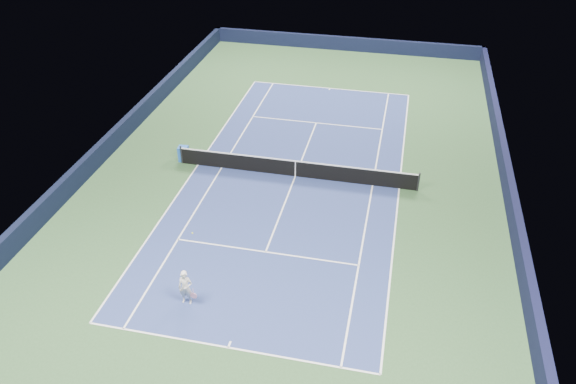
# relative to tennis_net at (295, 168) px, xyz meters

# --- Properties ---
(ground) EXTENTS (40.00, 40.00, 0.00)m
(ground) POSITION_rel_tennis_net_xyz_m (0.00, 0.00, -0.50)
(ground) COLOR #2A4B28
(ground) RESTS_ON ground
(wall_far) EXTENTS (22.00, 0.35, 1.10)m
(wall_far) POSITION_rel_tennis_net_xyz_m (0.00, 19.82, 0.05)
(wall_far) COLOR black
(wall_far) RESTS_ON ground
(wall_right) EXTENTS (0.35, 40.00, 1.10)m
(wall_right) POSITION_rel_tennis_net_xyz_m (10.82, 0.00, 0.05)
(wall_right) COLOR black
(wall_right) RESTS_ON ground
(wall_left) EXTENTS (0.35, 40.00, 1.10)m
(wall_left) POSITION_rel_tennis_net_xyz_m (-10.82, 0.00, 0.05)
(wall_left) COLOR black
(wall_left) RESTS_ON ground
(court_surface) EXTENTS (10.97, 23.77, 0.01)m
(court_surface) POSITION_rel_tennis_net_xyz_m (0.00, 0.00, -0.50)
(court_surface) COLOR navy
(court_surface) RESTS_ON ground
(baseline_far) EXTENTS (10.97, 0.08, 0.00)m
(baseline_far) POSITION_rel_tennis_net_xyz_m (0.00, 11.88, -0.50)
(baseline_far) COLOR white
(baseline_far) RESTS_ON ground
(baseline_near) EXTENTS (10.97, 0.08, 0.00)m
(baseline_near) POSITION_rel_tennis_net_xyz_m (0.00, -11.88, -0.50)
(baseline_near) COLOR white
(baseline_near) RESTS_ON ground
(sideline_doubles_right) EXTENTS (0.08, 23.77, 0.00)m
(sideline_doubles_right) POSITION_rel_tennis_net_xyz_m (5.49, 0.00, -0.50)
(sideline_doubles_right) COLOR white
(sideline_doubles_right) RESTS_ON ground
(sideline_doubles_left) EXTENTS (0.08, 23.77, 0.00)m
(sideline_doubles_left) POSITION_rel_tennis_net_xyz_m (-5.49, 0.00, -0.50)
(sideline_doubles_left) COLOR white
(sideline_doubles_left) RESTS_ON ground
(sideline_singles_right) EXTENTS (0.08, 23.77, 0.00)m
(sideline_singles_right) POSITION_rel_tennis_net_xyz_m (4.12, 0.00, -0.50)
(sideline_singles_right) COLOR white
(sideline_singles_right) RESTS_ON ground
(sideline_singles_left) EXTENTS (0.08, 23.77, 0.00)m
(sideline_singles_left) POSITION_rel_tennis_net_xyz_m (-4.12, 0.00, -0.50)
(sideline_singles_left) COLOR white
(sideline_singles_left) RESTS_ON ground
(service_line_far) EXTENTS (8.23, 0.08, 0.00)m
(service_line_far) POSITION_rel_tennis_net_xyz_m (0.00, 6.40, -0.50)
(service_line_far) COLOR white
(service_line_far) RESTS_ON ground
(service_line_near) EXTENTS (8.23, 0.08, 0.00)m
(service_line_near) POSITION_rel_tennis_net_xyz_m (0.00, -6.40, -0.50)
(service_line_near) COLOR white
(service_line_near) RESTS_ON ground
(center_service_line) EXTENTS (0.08, 12.80, 0.00)m
(center_service_line) POSITION_rel_tennis_net_xyz_m (0.00, 0.00, -0.50)
(center_service_line) COLOR white
(center_service_line) RESTS_ON ground
(center_mark_far) EXTENTS (0.08, 0.30, 0.00)m
(center_mark_far) POSITION_rel_tennis_net_xyz_m (0.00, 11.73, -0.50)
(center_mark_far) COLOR white
(center_mark_far) RESTS_ON ground
(center_mark_near) EXTENTS (0.08, 0.30, 0.00)m
(center_mark_near) POSITION_rel_tennis_net_xyz_m (0.00, -11.73, -0.50)
(center_mark_near) COLOR white
(center_mark_near) RESTS_ON ground
(tennis_net) EXTENTS (12.90, 0.10, 1.07)m
(tennis_net) POSITION_rel_tennis_net_xyz_m (0.00, 0.00, 0.00)
(tennis_net) COLOR black
(tennis_net) RESTS_ON ground
(sponsor_cube) EXTENTS (0.59, 0.51, 0.86)m
(sponsor_cube) POSITION_rel_tennis_net_xyz_m (-6.40, 0.29, -0.07)
(sponsor_cube) COLOR blue
(sponsor_cube) RESTS_ON ground
(tennis_player) EXTENTS (0.76, 1.24, 2.74)m
(tennis_player) POSITION_rel_tennis_net_xyz_m (-2.26, -10.03, 0.28)
(tennis_player) COLOR silver
(tennis_player) RESTS_ON ground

